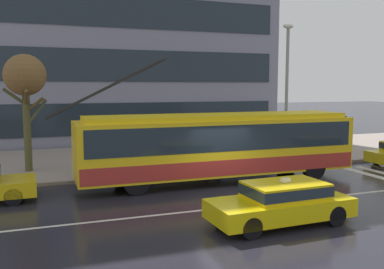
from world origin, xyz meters
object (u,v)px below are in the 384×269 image
trolleybus (219,145)px  pedestrian_approaching_curb (205,148)px  street_lamp (287,82)px  taxi_oncoming_near (282,201)px  pedestrian_walking_past (219,145)px  pedestrian_at_shelter (147,139)px  bus_shelter (187,130)px  street_tree_bare (25,79)px

trolleybus → pedestrian_approaching_curb: 2.31m
pedestrian_approaching_curb → street_lamp: street_lamp is taller
taxi_oncoming_near → pedestrian_walking_past: pedestrian_walking_past is taller
taxi_oncoming_near → pedestrian_at_shelter: bearing=103.4°
pedestrian_at_shelter → pedestrian_walking_past: 4.11m
bus_shelter → street_tree_bare: (-7.52, 1.18, 2.55)m
taxi_oncoming_near → street_lamp: 10.62m
pedestrian_walking_past → street_tree_bare: 9.95m
pedestrian_walking_past → pedestrian_approaching_curb: bearing=-139.2°
trolleybus → street_lamp: size_ratio=1.83×
pedestrian_approaching_curb → street_tree_bare: (-8.08, 2.19, 3.33)m
pedestrian_walking_past → street_tree_bare: (-9.29, 1.15, 3.38)m
pedestrian_walking_past → trolleybus: bearing=-113.6°
pedestrian_walking_past → street_lamp: size_ratio=0.23×
trolleybus → pedestrian_approaching_curb: size_ratio=7.75×
taxi_oncoming_near → street_tree_bare: bearing=125.2°
taxi_oncoming_near → bus_shelter: bearing=88.7°
pedestrian_at_shelter → pedestrian_approaching_curb: pedestrian_at_shelter is taller
street_lamp → street_tree_bare: size_ratio=1.31×
street_lamp → taxi_oncoming_near: bearing=-122.9°
trolleybus → street_lamp: 6.11m
pedestrian_at_shelter → street_tree_bare: street_tree_bare is taller
pedestrian_approaching_curb → pedestrian_walking_past: size_ratio=1.04×
trolleybus → pedestrian_walking_past: (1.44, 3.30, -0.51)m
trolleybus → pedestrian_at_shelter: size_ratio=6.89×
pedestrian_approaching_curb → pedestrian_walking_past: pedestrian_approaching_curb is taller
trolleybus → taxi_oncoming_near: size_ratio=2.98×
bus_shelter → street_lamp: street_lamp is taller
trolleybus → bus_shelter: trolleybus is taller
trolleybus → pedestrian_walking_past: trolleybus is taller
trolleybus → street_tree_bare: 9.46m
street_lamp → pedestrian_approaching_curb: bearing=-177.6°
trolleybus → bus_shelter: size_ratio=3.25×
pedestrian_approaching_curb → street_lamp: bearing=2.4°
pedestrian_at_shelter → street_tree_bare: (-5.28, 1.86, 2.80)m
bus_shelter → pedestrian_at_shelter: 2.35m
trolleybus → taxi_oncoming_near: trolleybus is taller
taxi_oncoming_near → trolleybus: bearing=84.9°
pedestrian_at_shelter → pedestrian_walking_past: pedestrian_at_shelter is taller
bus_shelter → trolleybus: bearing=-84.3°
street_lamp → street_tree_bare: bearing=171.1°
pedestrian_walking_past → taxi_oncoming_near: bearing=-102.1°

